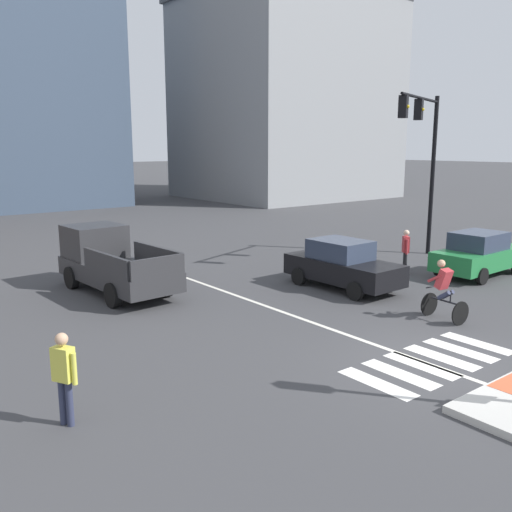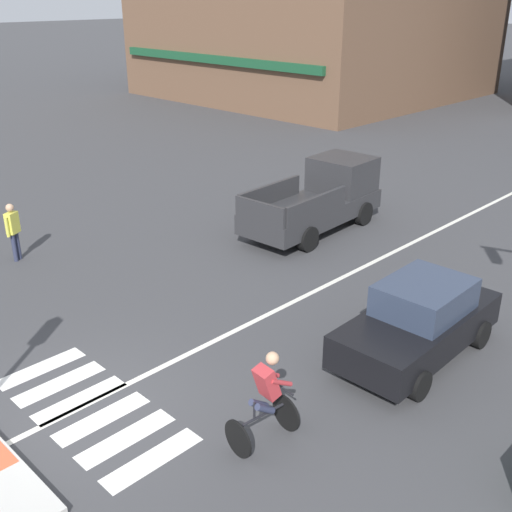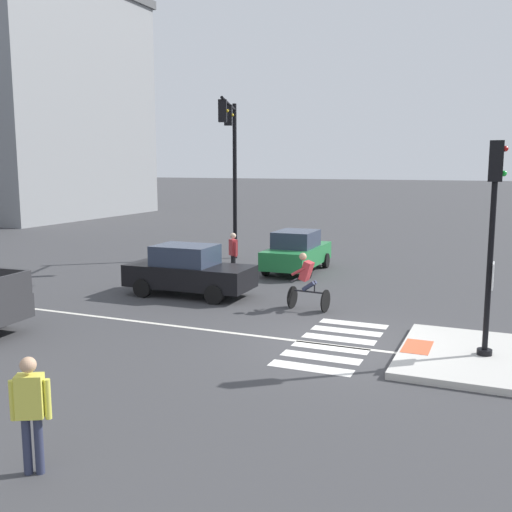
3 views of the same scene
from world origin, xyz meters
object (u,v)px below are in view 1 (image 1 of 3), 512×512
object	(u,v)px
car_black_eastbound_mid	(342,265)
pedestrian_waiting_far_side	(406,248)
car_green_cross_right	(479,254)
pedestrian_at_curb_left	(64,372)
pickup_truck_charcoal_westbound_far	(111,262)
cyclist	(444,289)
traffic_light_mast	(425,147)

from	to	relation	value
car_black_eastbound_mid	pedestrian_waiting_far_side	size ratio (longest dim) A/B	2.47
car_green_cross_right	pedestrian_at_curb_left	distance (m)	16.15
car_black_eastbound_mid	pickup_truck_charcoal_westbound_far	bearing A→B (deg)	144.06
car_black_eastbound_mid	car_green_cross_right	bearing A→B (deg)	-18.81
cyclist	pedestrian_at_curb_left	xyz separation A→B (m)	(-10.29, 0.56, 0.11)
traffic_light_mast	pedestrian_at_curb_left	world-z (taller)	traffic_light_mast
car_black_eastbound_mid	pedestrian_at_curb_left	distance (m)	11.25
pickup_truck_charcoal_westbound_far	pedestrian_waiting_far_side	world-z (taller)	pickup_truck_charcoal_westbound_far
pickup_truck_charcoal_westbound_far	traffic_light_mast	bearing A→B (deg)	-14.25
cyclist	car_black_eastbound_mid	bearing A→B (deg)	84.75
pedestrian_waiting_far_side	pedestrian_at_curb_left	bearing A→B (deg)	-165.69
car_green_cross_right	pedestrian_waiting_far_side	xyz separation A→B (m)	(-1.92, 1.87, 0.17)
pedestrian_at_curb_left	pickup_truck_charcoal_westbound_far	bearing A→B (deg)	61.56
traffic_light_mast	car_green_cross_right	xyz separation A→B (m)	(-0.81, -3.21, -3.91)
pedestrian_at_curb_left	cyclist	bearing A→B (deg)	-3.12
pickup_truck_charcoal_westbound_far	pedestrian_at_curb_left	size ratio (longest dim) A/B	3.11
pickup_truck_charcoal_westbound_far	car_green_cross_right	bearing A→B (deg)	-28.69
traffic_light_mast	car_green_cross_right	bearing A→B (deg)	-104.21
car_black_eastbound_mid	cyclist	size ratio (longest dim) A/B	2.46
pickup_truck_charcoal_westbound_far	cyclist	distance (m)	10.49
traffic_light_mast	pedestrian_waiting_far_side	world-z (taller)	traffic_light_mast
traffic_light_mast	cyclist	world-z (taller)	traffic_light_mast
car_black_eastbound_mid	pedestrian_waiting_far_side	distance (m)	3.47
traffic_light_mast	pickup_truck_charcoal_westbound_far	bearing A→B (deg)	165.75
pedestrian_waiting_far_side	traffic_light_mast	bearing A→B (deg)	26.18
car_green_cross_right	car_black_eastbound_mid	bearing A→B (deg)	161.19
pickup_truck_charcoal_westbound_far	cyclist	xyz separation A→B (m)	(5.89, -8.68, -0.11)
car_green_cross_right	pickup_truck_charcoal_westbound_far	distance (m)	13.29
traffic_light_mast	car_black_eastbound_mid	bearing A→B (deg)	-167.48
pickup_truck_charcoal_westbound_far	pedestrian_waiting_far_side	size ratio (longest dim) A/B	3.11
cyclist	pedestrian_waiting_far_side	size ratio (longest dim) A/B	1.01
traffic_light_mast	car_black_eastbound_mid	distance (m)	7.46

